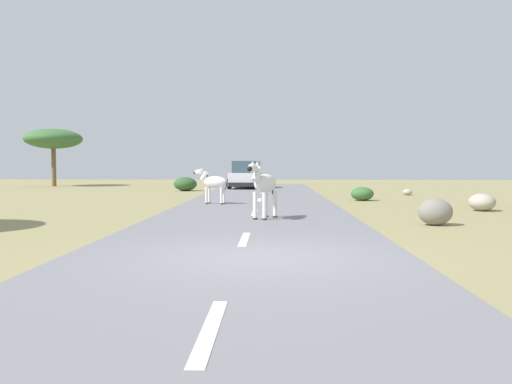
% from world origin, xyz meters
% --- Properties ---
extents(ground_plane, '(90.00, 90.00, 0.00)m').
position_xyz_m(ground_plane, '(0.00, 0.00, 0.00)').
color(ground_plane, '#8E8456').
extents(road, '(6.00, 64.00, 0.05)m').
position_xyz_m(road, '(-0.34, 0.00, 0.03)').
color(road, slate).
rests_on(road, ground_plane).
extents(lane_markings, '(0.16, 56.00, 0.01)m').
position_xyz_m(lane_markings, '(-0.34, -1.00, 0.05)').
color(lane_markings, silver).
rests_on(lane_markings, road).
extents(zebra_0, '(0.95, 1.65, 1.65)m').
position_xyz_m(zebra_0, '(-0.01, 6.07, 1.03)').
color(zebra_0, silver).
rests_on(zebra_0, road).
extents(zebra_1, '(1.43, 0.70, 1.40)m').
position_xyz_m(zebra_1, '(-2.08, 11.63, 0.88)').
color(zebra_1, silver).
rests_on(zebra_1, road).
extents(car_0, '(2.22, 4.44, 1.74)m').
position_xyz_m(car_0, '(-1.49, 25.27, 0.85)').
color(car_0, silver).
rests_on(car_0, road).
extents(tree_0, '(4.06, 4.06, 4.11)m').
position_xyz_m(tree_0, '(-15.53, 28.75, 3.38)').
color(tree_0, brown).
rests_on(tree_0, ground_plane).
extents(bush_0, '(1.37, 1.23, 0.82)m').
position_xyz_m(bush_0, '(-4.98, 22.44, 0.41)').
color(bush_0, '#2D5628').
rests_on(bush_0, ground_plane).
extents(bush_2, '(1.00, 0.90, 0.60)m').
position_xyz_m(bush_2, '(4.15, 14.42, 0.30)').
color(bush_2, '#386633').
rests_on(bush_2, ground_plane).
extents(rock_0, '(0.89, 0.72, 0.71)m').
position_xyz_m(rock_0, '(4.50, 5.07, 0.35)').
color(rock_0, gray).
rests_on(rock_0, ground_plane).
extents(rock_1, '(0.88, 0.95, 0.60)m').
position_xyz_m(rock_1, '(7.40, 9.43, 0.30)').
color(rock_1, '#A89E8C').
rests_on(rock_1, ground_plane).
extents(rock_2, '(0.49, 0.42, 0.32)m').
position_xyz_m(rock_2, '(7.14, 18.47, 0.16)').
color(rock_2, '#A89E8C').
rests_on(rock_2, ground_plane).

